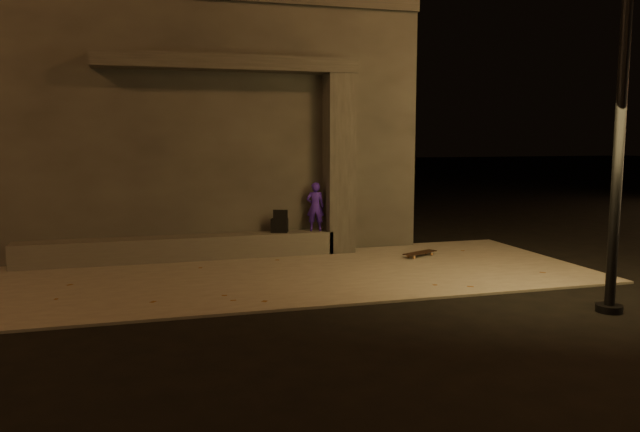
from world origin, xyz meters
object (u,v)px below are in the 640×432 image
object	(u,v)px
skateboarder	(315,207)
street_lamp_0	(627,6)
column	(339,164)
backpack	(280,224)
skateboard	(420,253)

from	to	relation	value
skateboarder	street_lamp_0	xyz separation A→B (m)	(2.72, -5.21, 3.08)
column	skateboarder	bearing A→B (deg)	180.00
backpack	column	bearing A→B (deg)	21.45
backpack	street_lamp_0	size ratio (longest dim) A/B	0.06
backpack	skateboard	bearing A→B (deg)	0.32
skateboarder	skateboard	distance (m)	2.29
column	backpack	size ratio (longest dim) A/B	7.78
backpack	street_lamp_0	xyz separation A→B (m)	(3.46, -5.21, 3.42)
column	street_lamp_0	size ratio (longest dim) A/B	0.50
column	backpack	world-z (taller)	column
column	street_lamp_0	world-z (taller)	street_lamp_0
skateboard	column	bearing A→B (deg)	118.99
column	skateboard	size ratio (longest dim) A/B	4.41
column	backpack	xyz separation A→B (m)	(-1.25, -0.00, -1.19)
backpack	street_lamp_0	distance (m)	7.13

